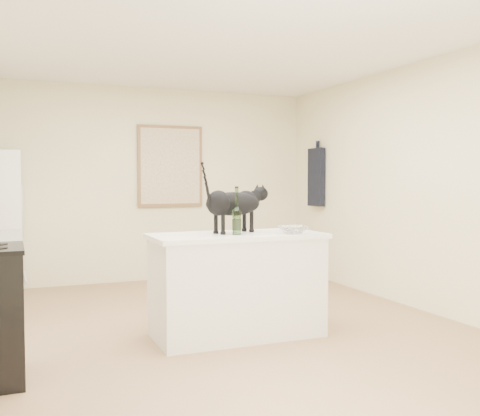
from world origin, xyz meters
TOP-DOWN VIEW (x-y plane):
  - floor at (0.00, 0.00)m, footprint 5.50×5.50m
  - ceiling at (0.00, 0.00)m, footprint 5.50×5.50m
  - wall_back at (0.00, 2.75)m, footprint 4.50×0.00m
  - wall_front at (0.00, -2.75)m, footprint 4.50×0.00m
  - wall_right at (2.25, 0.00)m, footprint 0.00×5.50m
  - island_base at (0.10, -0.20)m, footprint 1.44×0.67m
  - island_top at (0.10, -0.20)m, footprint 1.50×0.70m
  - artwork_frame at (0.30, 2.72)m, footprint 0.90×0.03m
  - artwork_canvas at (0.30, 2.70)m, footprint 0.82×0.00m
  - hanging_garment at (2.19, 2.05)m, footprint 0.08×0.34m
  - black_cat at (0.09, -0.14)m, footprint 0.69×0.40m
  - wine_bottle at (0.06, -0.29)m, footprint 0.08×0.08m
  - glass_bowl at (0.56, -0.38)m, footprint 0.32×0.32m
  - fridge_paper at (-1.60, 2.43)m, footprint 0.02×0.15m

SIDE VIEW (x-z plane):
  - floor at x=0.00m, z-range 0.00..0.00m
  - island_base at x=0.10m, z-range 0.00..0.86m
  - island_top at x=0.10m, z-range 0.86..0.90m
  - glass_bowl at x=0.56m, z-range 0.90..0.97m
  - wine_bottle at x=0.06m, z-range 0.90..1.26m
  - black_cat at x=0.09m, z-range 0.90..1.36m
  - fridge_paper at x=-1.60m, z-range 1.08..1.27m
  - wall_back at x=0.00m, z-range -0.95..3.55m
  - wall_front at x=0.00m, z-range -0.95..3.55m
  - wall_right at x=2.25m, z-range -1.45..4.05m
  - hanging_garment at x=2.19m, z-range 1.00..1.80m
  - artwork_frame at x=0.30m, z-range 1.00..2.10m
  - artwork_canvas at x=0.30m, z-range 1.04..2.06m
  - ceiling at x=0.00m, z-range 2.60..2.60m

